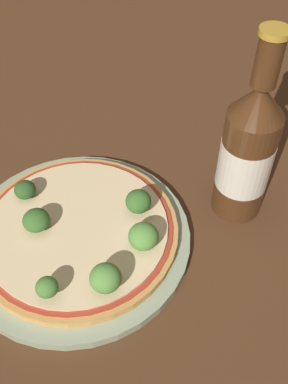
# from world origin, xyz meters

# --- Properties ---
(ground_plane) EXTENTS (3.00, 3.00, 0.00)m
(ground_plane) POSITION_xyz_m (0.00, 0.00, 0.00)
(ground_plane) COLOR #4C2D19
(plate) EXTENTS (0.27, 0.27, 0.01)m
(plate) POSITION_xyz_m (0.01, -0.02, 0.01)
(plate) COLOR #93A384
(plate) RESTS_ON ground_plane
(pizza) EXTENTS (0.23, 0.23, 0.01)m
(pizza) POSITION_xyz_m (0.01, -0.02, 0.02)
(pizza) COLOR tan
(pizza) RESTS_ON plate
(broccoli_floret_0) EXTENTS (0.02, 0.02, 0.03)m
(broccoli_floret_0) POSITION_xyz_m (0.04, -0.11, 0.04)
(broccoli_floret_0) COLOR #6B8E51
(broccoli_floret_0) RESTS_ON pizza
(broccoli_floret_1) EXTENTS (0.03, 0.03, 0.03)m
(broccoli_floret_1) POSITION_xyz_m (-0.03, -0.05, 0.04)
(broccoli_floret_1) COLOR #6B8E51
(broccoli_floret_1) RESTS_ON pizza
(broccoli_floret_2) EXTENTS (0.03, 0.03, 0.03)m
(broccoli_floret_2) POSITION_xyz_m (0.05, 0.04, 0.04)
(broccoli_floret_2) COLOR #6B8E51
(broccoli_floret_2) RESTS_ON pizza
(broccoli_floret_3) EXTENTS (0.03, 0.03, 0.03)m
(broccoli_floret_3) POSITION_xyz_m (0.08, -0.07, 0.05)
(broccoli_floret_3) COLOR #6B8E51
(broccoli_floret_3) RESTS_ON pizza
(broccoli_floret_4) EXTENTS (0.03, 0.03, 0.02)m
(broccoli_floret_4) POSITION_xyz_m (-0.07, -0.02, 0.04)
(broccoli_floret_4) COLOR #6B8E51
(broccoli_floret_4) RESTS_ON pizza
(broccoli_floret_5) EXTENTS (0.03, 0.03, 0.03)m
(broccoli_floret_5) POSITION_xyz_m (0.09, -0.00, 0.04)
(broccoli_floret_5) COLOR #6B8E51
(broccoli_floret_5) RESTS_ON pizza
(beer_bottle) EXTENTS (0.06, 0.06, 0.24)m
(beer_bottle) POSITION_xyz_m (0.14, 0.13, 0.09)
(beer_bottle) COLOR #472814
(beer_bottle) RESTS_ON ground_plane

